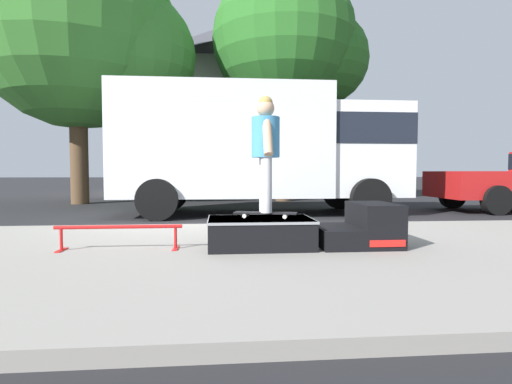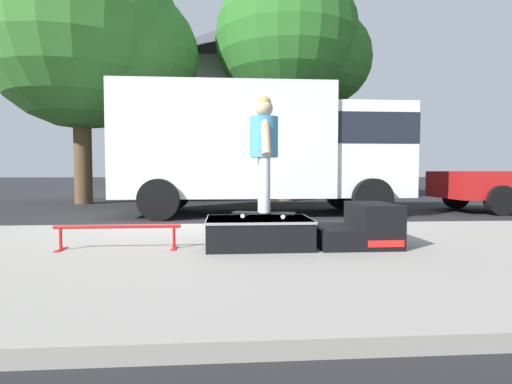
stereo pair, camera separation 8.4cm
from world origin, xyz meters
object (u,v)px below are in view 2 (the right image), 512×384
(kicker_ramp, at_px, (361,228))
(street_tree_neighbour, at_px, (295,44))
(grind_rail, at_px, (118,231))
(skater_kid, at_px, (264,144))
(skateboard, at_px, (264,213))
(box_truck, at_px, (264,145))
(skate_box, at_px, (259,231))
(street_tree_main, at_px, (92,36))

(kicker_ramp, bearing_deg, street_tree_neighbour, 85.29)
(grind_rail, distance_m, skater_kid, 2.05)
(skateboard, xyz_separation_m, box_truck, (0.46, 4.91, 1.17))
(kicker_ramp, bearing_deg, box_truck, 98.73)
(grind_rail, xyz_separation_m, skateboard, (1.76, 0.08, 0.19))
(skater_kid, bearing_deg, skateboard, 116.57)
(skate_box, relative_size, grind_rail, 0.86)
(skater_kid, bearing_deg, street_tree_neighbour, 77.92)
(street_tree_main, bearing_deg, kicker_ramp, -55.15)
(kicker_ramp, distance_m, box_truck, 5.20)
(skateboard, bearing_deg, skate_box, -145.67)
(skateboard, bearing_deg, kicker_ramp, -2.31)
(skater_kid, height_order, box_truck, box_truck)
(street_tree_main, bearing_deg, skate_box, -61.38)
(box_truck, bearing_deg, street_tree_neighbour, 70.78)
(skate_box, relative_size, skater_kid, 0.89)
(kicker_ramp, bearing_deg, skater_kid, 177.69)
(box_truck, bearing_deg, skater_kid, -95.35)
(skate_box, distance_m, skater_kid, 1.08)
(skater_kid, distance_m, box_truck, 4.94)
(kicker_ramp, distance_m, skateboard, 1.24)
(kicker_ramp, distance_m, grind_rail, 2.98)
(grind_rail, relative_size, box_truck, 0.21)
(box_truck, distance_m, street_tree_main, 7.35)
(skate_box, relative_size, street_tree_main, 0.15)
(skateboard, relative_size, skater_kid, 0.56)
(skater_kid, xyz_separation_m, street_tree_neighbour, (1.99, 9.31, 4.17))
(skate_box, relative_size, box_truck, 0.18)
(kicker_ramp, xyz_separation_m, skater_kid, (-1.22, 0.05, 1.05))
(street_tree_main, xyz_separation_m, street_tree_neighbour, (6.75, 0.77, 0.14))
(grind_rail, xyz_separation_m, box_truck, (2.22, 5.00, 1.36))
(skateboard, height_order, street_tree_neighbour, street_tree_neighbour)
(skate_box, bearing_deg, kicker_ramp, -0.02)
(box_truck, relative_size, street_tree_neighbour, 0.84)
(skate_box, bearing_deg, grind_rail, -178.87)
(skateboard, height_order, street_tree_main, street_tree_main)
(skater_kid, distance_m, street_tree_neighbour, 10.39)
(kicker_ramp, relative_size, box_truck, 0.14)
(box_truck, xyz_separation_m, street_tree_main, (-5.22, 3.62, 3.71))
(street_tree_neighbour, bearing_deg, grind_rail, -111.78)
(box_truck, bearing_deg, skate_box, -96.11)
(skate_box, bearing_deg, skateboard, 34.33)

